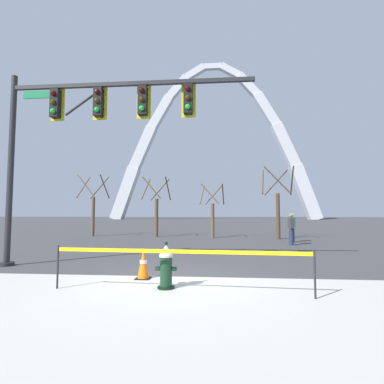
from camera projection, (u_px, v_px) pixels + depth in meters
ground_plane at (176, 278)px, 7.31m from camera, size 240.00×240.00×0.00m
sidewalk_near_curb at (130, 350)px, 3.47m from camera, size 40.00×8.00×0.01m
fire_hydrant at (166, 266)px, 6.32m from camera, size 0.46×0.48×0.99m
caution_tape_barrier at (178, 262)px, 5.93m from camera, size 5.26×0.35×0.92m
traffic_cone_by_hydrant at (143, 264)px, 7.24m from camera, size 0.36×0.36×0.73m
traffic_signal_gantry at (85, 123)px, 9.16m from camera, size 7.82×0.44×6.00m
monument_arch at (213, 148)px, 78.11m from camera, size 54.57×3.00×42.39m
tree_far_left at (93, 209)px, 20.86m from camera, size 1.97×1.99×4.29m
tree_left_mid at (156, 210)px, 20.29m from camera, size 1.88×1.89×4.07m
tree_center_left at (212, 214)px, 19.39m from camera, size 1.64×1.64×3.52m
tree_center_right at (278, 207)px, 18.46m from camera, size 2.06×2.07×4.47m
pedestrian_walking_left at (291, 229)px, 14.90m from camera, size 0.26×0.37×1.59m
pedestrian_standing_center at (292, 227)px, 16.43m from camera, size 0.31×0.39×1.59m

